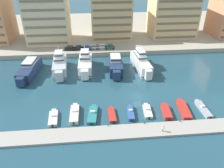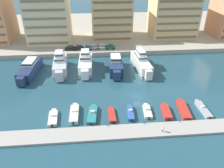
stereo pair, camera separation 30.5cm
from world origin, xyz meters
The scene contains 30 objects.
ground_plane centered at (0.00, 0.00, 0.00)m, with size 400.00×400.00×0.00m, color #234C5B.
quay_promenade centered at (0.00, 64.58, 0.92)m, with size 180.00×70.00×1.84m, color #ADA38E.
pier_dock centered at (0.00, -14.19, 0.26)m, with size 120.00×4.59×0.53m, color #A8A399.
yacht_navy_far_left centered at (-33.59, 16.85, 1.91)m, with size 5.66×17.87×6.45m.
yacht_silver_left centered at (-23.64, 18.11, 2.50)m, with size 5.34×16.17×8.58m.
yacht_white_mid_left centered at (-15.01, 18.58, 2.47)m, with size 4.70×15.99×8.52m.
yacht_navy_center_left centered at (-4.66, 16.87, 2.09)m, with size 5.00×15.27×6.91m.
yacht_ivory_center centered at (4.37, 17.90, 2.40)m, with size 4.99×18.61×8.27m.
motorboat_white_far_left centered at (-22.56, -7.84, 0.40)m, with size 2.44×6.66×1.23m.
motorboat_cream_left centered at (-17.47, -6.93, 0.55)m, with size 2.10×8.01×1.44m.
motorboat_teal_mid_left centered at (-12.97, -7.53, 0.47)m, with size 2.82×7.77×1.42m.
motorboat_red_center_left centered at (-8.21, -7.91, 0.35)m, with size 1.78×6.38×0.80m.
motorboat_blue_center centered at (-3.45, -7.63, 0.44)m, with size 1.92×6.48×1.21m.
motorboat_cream_center_right centered at (0.92, -7.33, 0.41)m, with size 2.27×6.28×1.27m.
motorboat_red_mid_right centered at (5.54, -8.15, 0.54)m, with size 2.32×6.65×1.08m.
motorboat_red_right centered at (10.28, -7.57, 0.51)m, with size 2.94×8.78×1.03m.
motorboat_grey_far_right centered at (15.43, -7.79, 0.44)m, with size 1.83×7.93×1.26m.
car_black_far_left centered at (-21.26, 33.16, 2.82)m, with size 4.23×2.20×1.80m.
car_black_left centered at (-17.92, 33.25, 2.82)m, with size 4.16×2.05×1.80m.
car_blue_mid_left centered at (-14.81, 33.01, 2.82)m, with size 4.23×2.19×1.80m.
car_silver_center_left centered at (-11.71, 33.74, 2.82)m, with size 4.22×2.17×1.80m.
car_white_center centered at (-8.37, 33.78, 2.82)m, with size 4.13×1.98×1.80m.
car_green_center_right centered at (-5.20, 33.26, 2.82)m, with size 4.16×2.05×1.80m.
apartment_block_left centered at (-30.52, 45.40, 13.62)m, with size 17.91×15.74×25.46m.
apartment_block_mid_left centered at (-3.50, 48.76, 11.20)m, with size 17.82×15.62×20.60m.
apartment_block_center_left centered at (24.90, 48.83, 11.21)m, with size 20.31×16.17×20.65m.
pedestrian_near_edge centered at (2.48, -15.10, 1.47)m, with size 0.43×0.51×1.59m.
bollard_west centered at (-9.51, -12.14, 0.85)m, with size 0.20×0.20×0.61m.
bollard_west_mid centered at (-0.99, -12.14, 0.85)m, with size 0.20×0.20×0.61m.
bollard_east_mid centered at (7.54, -12.14, 0.85)m, with size 0.20×0.20×0.61m.
Camera 2 is at (-11.87, -50.73, 34.27)m, focal length 35.00 mm.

